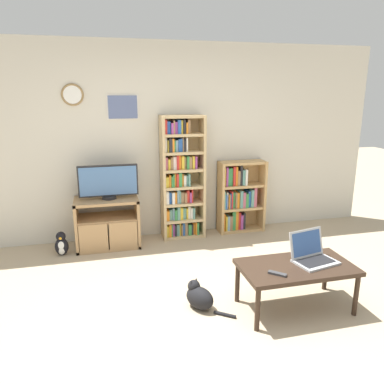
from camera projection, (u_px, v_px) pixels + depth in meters
ground_plane at (208, 325)px, 3.24m from camera, size 18.00×18.00×0.00m
wall_back at (161, 142)px, 5.05m from camera, size 6.16×0.09×2.60m
tv_stand at (108, 223)px, 4.84m from camera, size 0.80×0.48×0.64m
television at (108, 182)px, 4.70m from camera, size 0.74×0.18×0.44m
bookshelf_tall at (180, 180)px, 5.06m from camera, size 0.58×0.29×1.67m
bookshelf_short at (238, 197)px, 5.36m from camera, size 0.66×0.26×1.02m
coffee_table at (296, 270)px, 3.41m from camera, size 1.04×0.56×0.43m
laptop at (312, 254)px, 3.47m from camera, size 0.43×0.37×0.28m
remote_near_laptop at (277, 274)px, 3.22m from camera, size 0.15×0.14×0.02m
cat at (199, 296)px, 3.49m from camera, size 0.43×0.44×0.26m
penguin_figurine at (62, 245)px, 4.61m from camera, size 0.16×0.15×0.30m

